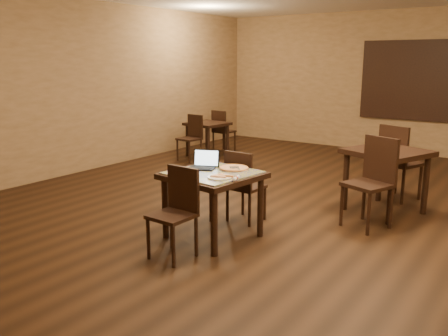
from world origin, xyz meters
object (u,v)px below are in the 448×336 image
Objects in this scene: other_table_b_chair_near at (192,135)px; other_table_a_chair_near at (373,177)px; chair_main_far at (243,182)px; other_table_a at (387,160)px; tiled_table at (213,181)px; other_table_a_chair_far at (397,158)px; pizza_pan at (234,169)px; other_table_b at (207,128)px; laptop at (204,163)px; chair_main_near at (177,207)px; other_table_b_chair_far at (222,129)px.

other_table_a_chair_near is at bearing -16.94° from other_table_b_chair_near.
other_table_a is (1.31, 1.43, 0.19)m from chair_main_far.
chair_main_far reaches higher than tiled_table.
chair_main_far is 0.83× the size of other_table_a_chair_far.
pizza_pan is 0.33× the size of other_table_a_chair_near.
other_table_a_chair_far is (-0.07, 1.27, 0.00)m from other_table_a_chair_near.
chair_main_far reaches higher than other_table_a.
other_table_b is at bearing 178.82° from other_table_a.
other_table_a is (1.19, 1.81, -0.07)m from pizza_pan.
chair_main_far is 0.48m from pizza_pan.
laptop is 4.50m from other_table_b.
other_table_b is at bearing 96.99° from other_table_b_chair_near.
tiled_table is 0.64m from chair_main_far.
other_table_a is 1.06× the size of other_table_a_chair_far.
other_table_a_chair_near is at bearing -147.08° from chair_main_far.
other_table_a_chair_far reaches higher than laptop.
tiled_table is 0.95× the size of other_table_a_chair_near.
other_table_b is at bearing -44.74° from chair_main_far.
chair_main_far is 0.64m from laptop.
chair_main_far is at bearing 92.30° from chair_main_near.
chair_main_far is 2.54× the size of pizza_pan.
chair_main_near reaches higher than other_table_a.
other_table_b_chair_near is (0.01, -0.53, -0.07)m from other_table_b.
chair_main_near is at bearing -47.06° from other_table_b_chair_near.
other_table_a is (1.31, 2.67, 0.18)m from chair_main_near.
laptop is 2.98m from other_table_a_chair_far.
other_table_b_chair_far is (-2.87, 3.63, 0.00)m from chair_main_far.
other_table_b_chair_near is at bearing 135.21° from pizza_pan.
chair_main_far is at bearing 107.97° from pizza_pan.
other_table_a_chair_far is (1.16, 2.44, -0.16)m from pizza_pan.
other_table_a_chair_near is 4.56m from other_table_b_chair_near.
chair_main_far is (-0.01, 1.24, -0.01)m from chair_main_near.
other_table_a reaches higher than tiled_table.
other_table_b_chair_near is (-2.85, 3.19, -0.15)m from tiled_table.
tiled_table is at bearing 85.26° from other_table_a_chair_far.
other_table_b_chair_far is at bearing 100.65° from laptop.
pizza_pan is (0.32, 0.14, -0.05)m from laptop.
other_table_a is 1.27× the size of other_table_b_chair_near.
other_table_b_chair_far is at bearing 126.74° from pizza_pan.
chair_main_far is 1.00× the size of other_table_b_chair_far.
other_table_a_chair_far reaches higher than chair_main_near.
laptop reaches higher than other_table_b_chair_far.
other_table_b_chair_far reaches higher than chair_main_far.
other_table_a_chair_near is at bearing 43.73° from pizza_pan.
other_table_a_chair_far is 1.20× the size of other_table_b_chair_near.
other_table_b_chair_far is at bearing 0.01° from other_table_a_chair_far.
other_table_a_chair_near reaches higher than laptop.
other_table_b_chair_far is at bearing 122.57° from chair_main_near.
tiled_table is at bearing 92.89° from chair_main_far.
pizza_pan is 0.33× the size of other_table_a_chair_far.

